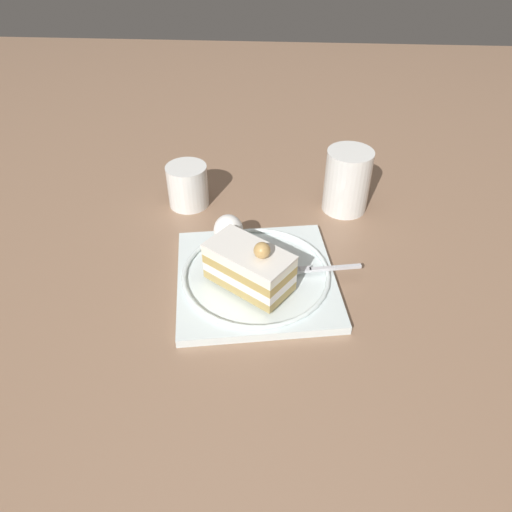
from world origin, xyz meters
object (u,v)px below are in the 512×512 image
object	(u,v)px
cake_slice	(249,267)
fork	(318,268)
whipped_cream_dollop	(228,231)
drink_glass_far	(188,187)
dessert_plate	(256,277)
drink_glass_near	(347,184)

from	to	relation	value
cake_slice	fork	size ratio (longest dim) A/B	1.10
fork	whipped_cream_dollop	bearing A→B (deg)	159.19
whipped_cream_dollop	drink_glass_far	bearing A→B (deg)	122.09
dessert_plate	fork	bearing A→B (deg)	6.21
whipped_cream_dollop	drink_glass_near	distance (m)	0.24
dessert_plate	fork	size ratio (longest dim) A/B	2.17
whipped_cream_dollop	fork	bearing A→B (deg)	-20.81
cake_slice	drink_glass_near	size ratio (longest dim) A/B	1.20
cake_slice	whipped_cream_dollop	bearing A→B (deg)	114.02
drink_glass_far	cake_slice	bearing A→B (deg)	-60.84
drink_glass_near	dessert_plate	bearing A→B (deg)	-125.21
cake_slice	drink_glass_far	size ratio (longest dim) A/B	1.77
whipped_cream_dollop	cake_slice	bearing A→B (deg)	-65.98
dessert_plate	fork	world-z (taller)	fork
dessert_plate	whipped_cream_dollop	world-z (taller)	whipped_cream_dollop
drink_glass_far	whipped_cream_dollop	bearing A→B (deg)	-57.91
dessert_plate	cake_slice	bearing A→B (deg)	-107.25
fork	drink_glass_near	bearing A→B (deg)	74.38
dessert_plate	fork	xyz separation A→B (m)	(0.09, 0.01, 0.01)
dessert_plate	cake_slice	distance (m)	0.05
cake_slice	fork	world-z (taller)	cake_slice
whipped_cream_dollop	drink_glass_near	bearing A→B (deg)	36.98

